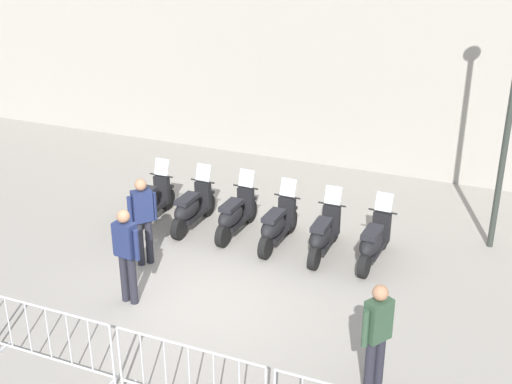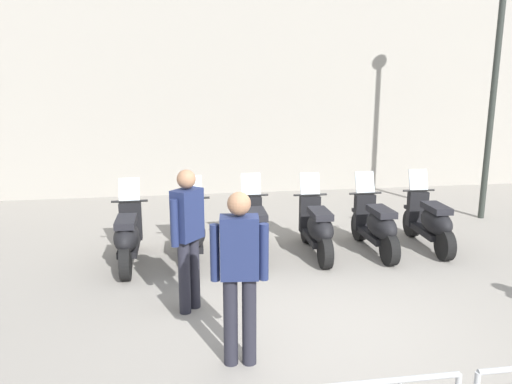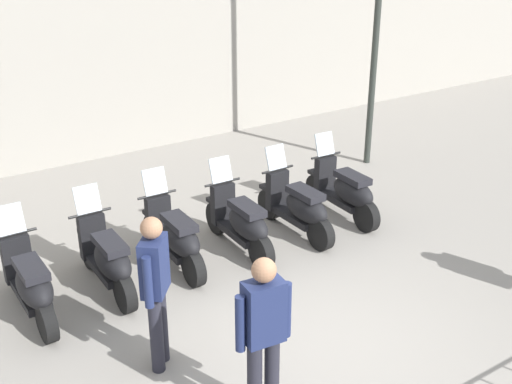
{
  "view_description": "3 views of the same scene",
  "coord_description": "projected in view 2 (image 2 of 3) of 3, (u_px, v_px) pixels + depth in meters",
  "views": [
    {
      "loc": [
        5.03,
        -8.65,
        6.33
      ],
      "look_at": [
        0.01,
        2.29,
        1.15
      ],
      "focal_mm": 47.35,
      "sensor_mm": 36.0,
      "label": 1
    },
    {
      "loc": [
        -1.48,
        -4.91,
        2.71
      ],
      "look_at": [
        -0.52,
        2.75,
        0.99
      ],
      "focal_mm": 34.78,
      "sensor_mm": 36.0,
      "label": 2
    },
    {
      "loc": [
        -3.62,
        -4.47,
        4.38
      ],
      "look_at": [
        0.49,
        2.13,
        1.0
      ],
      "focal_mm": 44.72,
      "sensor_mm": 36.0,
      "label": 3
    }
  ],
  "objects": [
    {
      "name": "motorcycle_1",
      "position": [
        193.0,
        233.0,
        7.57
      ],
      "size": [
        0.56,
        1.72,
        1.24
      ],
      "color": "black",
      "rests_on": "ground"
    },
    {
      "name": "ground_plane",
      "position": [
        332.0,
        330.0,
        5.53
      ],
      "size": [
        120.0,
        120.0,
        0.0
      ],
      "primitive_type": "plane",
      "color": "gray"
    },
    {
      "name": "motorcycle_4",
      "position": [
        376.0,
        226.0,
        7.92
      ],
      "size": [
        0.56,
        1.72,
        1.24
      ],
      "color": "black",
      "rests_on": "ground"
    },
    {
      "name": "motorcycle_5",
      "position": [
        430.0,
        222.0,
        8.14
      ],
      "size": [
        0.56,
        1.72,
        1.24
      ],
      "color": "black",
      "rests_on": "ground"
    },
    {
      "name": "officer_mid_plaza",
      "position": [
        240.0,
        269.0,
        4.67
      ],
      "size": [
        0.55,
        0.25,
        1.73
      ],
      "color": "#23232D",
      "rests_on": "ground"
    },
    {
      "name": "officer_near_row_end",
      "position": [
        188.0,
        232.0,
        5.82
      ],
      "size": [
        0.4,
        0.45,
        1.73
      ],
      "color": "#23232D",
      "rests_on": "ground"
    },
    {
      "name": "motorcycle_2",
      "position": [
        255.0,
        229.0,
        7.77
      ],
      "size": [
        0.56,
        1.72,
        1.24
      ],
      "color": "black",
      "rests_on": "ground"
    },
    {
      "name": "motorcycle_3",
      "position": [
        317.0,
        228.0,
        7.8
      ],
      "size": [
        0.56,
        1.72,
        1.24
      ],
      "color": "black",
      "rests_on": "ground"
    },
    {
      "name": "motorcycle_0",
      "position": [
        128.0,
        237.0,
        7.36
      ],
      "size": [
        0.56,
        1.72,
        1.24
      ],
      "color": "black",
      "rests_on": "ground"
    },
    {
      "name": "street_lamp",
      "position": [
        499.0,
        37.0,
        9.33
      ],
      "size": [
        0.36,
        0.36,
        5.86
      ],
      "color": "#2D332D",
      "rests_on": "ground"
    }
  ]
}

